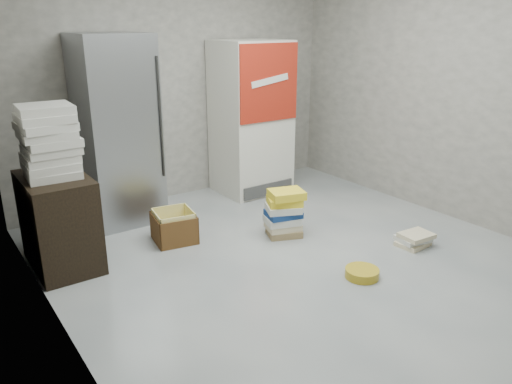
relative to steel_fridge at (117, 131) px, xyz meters
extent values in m
plane|color=#AFAFAA|center=(0.90, -2.13, -0.95)|extent=(5.00, 5.00, 0.00)
cube|color=#A8A297|center=(0.90, 0.37, 0.45)|extent=(4.00, 0.04, 2.80)
cube|color=#A8A297|center=(-1.10, -2.13, 0.45)|extent=(0.04, 5.00, 2.80)
cube|color=#A8A297|center=(2.90, -2.13, 0.45)|extent=(0.04, 5.00, 2.80)
cube|color=#ABADB3|center=(0.00, 0.00, 0.00)|extent=(0.70, 0.70, 1.90)
cylinder|color=#333333|center=(0.32, -0.36, 0.15)|extent=(0.02, 0.02, 1.19)
cube|color=silver|center=(1.65, 0.00, -0.05)|extent=(0.80, 0.70, 1.80)
cube|color=#A92212|center=(1.65, -0.36, 0.40)|extent=(0.78, 0.02, 0.85)
cube|color=white|center=(1.65, -0.37, 0.43)|extent=(0.50, 0.01, 0.14)
cube|color=#3F3F3F|center=(1.65, -0.36, -0.85)|extent=(0.70, 0.02, 0.15)
cube|color=black|center=(-0.83, -0.73, -0.55)|extent=(0.50, 0.80, 0.80)
cube|color=beige|center=(-0.83, -0.74, -0.12)|extent=(0.42, 0.42, 0.06)
cube|color=beige|center=(-0.83, -0.73, -0.05)|extent=(0.41, 0.41, 0.06)
cube|color=beige|center=(-0.83, -0.72, 0.01)|extent=(0.40, 0.40, 0.06)
cube|color=beige|center=(-0.81, -0.73, 0.08)|extent=(0.40, 0.40, 0.06)
cube|color=beige|center=(-0.81, -0.74, 0.14)|extent=(0.41, 0.41, 0.06)
cube|color=beige|center=(-0.83, -0.74, 0.21)|extent=(0.41, 0.41, 0.06)
cube|color=beige|center=(-0.84, -0.74, 0.27)|extent=(0.42, 0.42, 0.06)
cube|color=beige|center=(-0.83, -0.74, 0.34)|extent=(0.40, 0.40, 0.06)
cube|color=beige|center=(-0.82, -0.72, 0.40)|extent=(0.42, 0.42, 0.06)
cube|color=olive|center=(1.11, -1.34, -0.92)|extent=(0.39, 0.35, 0.07)
cube|color=beige|center=(1.11, -1.33, -0.85)|extent=(0.38, 0.34, 0.06)
cube|color=silver|center=(1.09, -1.33, -0.78)|extent=(0.38, 0.34, 0.07)
cube|color=navy|center=(1.10, -1.34, -0.72)|extent=(0.37, 0.32, 0.06)
cube|color=silver|center=(1.10, -1.35, -0.66)|extent=(0.39, 0.36, 0.07)
cube|color=yellow|center=(1.12, -1.34, -0.59)|extent=(0.40, 0.37, 0.07)
cube|color=yellow|center=(1.12, -1.37, -0.52)|extent=(0.38, 0.33, 0.08)
cube|color=beige|center=(1.96, -2.23, -0.93)|extent=(0.31, 0.25, 0.04)
cube|color=silver|center=(1.97, -2.22, -0.88)|extent=(0.32, 0.26, 0.05)
cube|color=beige|center=(1.96, -2.26, -0.84)|extent=(0.31, 0.25, 0.04)
cube|color=yellow|center=(0.18, -0.83, -0.94)|extent=(0.41, 0.41, 0.01)
cube|color=brown|center=(0.21, -0.65, -0.82)|extent=(0.37, 0.07, 0.27)
cube|color=brown|center=(0.14, -1.01, -0.82)|extent=(0.37, 0.07, 0.27)
cube|color=brown|center=(0.00, -0.80, -0.82)|extent=(0.07, 0.37, 0.27)
cube|color=brown|center=(0.36, -0.86, -0.82)|extent=(0.07, 0.37, 0.27)
cube|color=yellow|center=(0.20, -0.67, -0.80)|extent=(0.34, 0.07, 0.30)
cube|color=yellow|center=(0.15, -1.00, -0.80)|extent=(0.34, 0.07, 0.30)
cube|color=yellow|center=(0.01, -0.81, -0.80)|extent=(0.07, 0.34, 0.30)
cube|color=yellow|center=(0.34, -0.86, -0.80)|extent=(0.07, 0.34, 0.30)
cylinder|color=gold|center=(1.11, -2.38, -0.91)|extent=(0.34, 0.34, 0.07)
camera|label=1|loc=(-1.72, -4.87, 1.06)|focal=35.00mm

